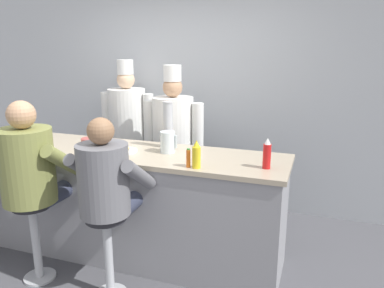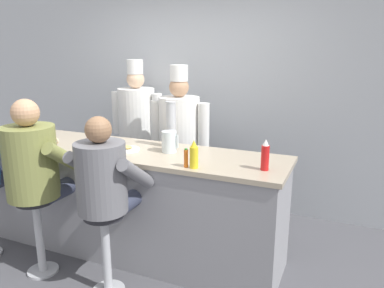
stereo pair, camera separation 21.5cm
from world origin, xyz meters
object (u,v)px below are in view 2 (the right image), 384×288
water_pitcher_clear (169,142)px  diner_seated_grey (104,182)px  hot_sauce_bottle_orange (186,158)px  cook_in_whites_far (179,139)px  coffee_mug_tan (51,141)px  mustard_bottle_yellow (194,155)px  breakfast_plate (127,149)px  cereal_bowl (95,139)px  ketchup_bottle_red (265,156)px  cook_in_whites_near (137,126)px  cup_stack_steel (171,124)px  diner_seated_olive (35,166)px

water_pitcher_clear → diner_seated_grey: (-0.22, -0.66, -0.19)m
hot_sauce_bottle_orange → cook_in_whites_far: (-0.55, 1.04, -0.14)m
coffee_mug_tan → diner_seated_grey: diner_seated_grey is taller
mustard_bottle_yellow → diner_seated_grey: (-0.59, -0.33, -0.19)m
breakfast_plate → coffee_mug_tan: bearing=-171.8°
water_pitcher_clear → cereal_bowl: 0.82m
coffee_mug_tan → diner_seated_grey: (0.91, -0.44, -0.13)m
ketchup_bottle_red → hot_sauce_bottle_orange: (-0.57, -0.17, -0.04)m
diner_seated_grey → cereal_bowl: bearing=131.6°
hot_sauce_bottle_orange → diner_seated_grey: bearing=-148.5°
cook_in_whites_far → hot_sauce_bottle_orange: bearing=-62.2°
mustard_bottle_yellow → hot_sauce_bottle_orange: 0.07m
ketchup_bottle_red → cereal_bowl: ketchup_bottle_red is taller
cook_in_whites_near → cup_stack_steel: bearing=-44.0°
breakfast_plate → cook_in_whites_far: (0.13, 0.82, -0.08)m
mustard_bottle_yellow → diner_seated_grey: 0.71m
hot_sauce_bottle_orange → diner_seated_grey: (-0.53, -0.33, -0.16)m
water_pitcher_clear → coffee_mug_tan: (-1.14, -0.22, -0.05)m
hot_sauce_bottle_orange → breakfast_plate: 0.72m
mustard_bottle_yellow → cook_in_whites_far: bearing=120.6°
diner_seated_olive → diner_seated_grey: bearing=-0.4°
water_pitcher_clear → cereal_bowl: (-0.82, 0.02, -0.06)m
breakfast_plate → diner_seated_olive: bearing=-135.0°
ketchup_bottle_red → mustard_bottle_yellow: (-0.51, -0.17, -0.01)m
water_pitcher_clear → coffee_mug_tan: 1.16m
diner_seated_olive → cook_in_whites_near: 1.69m
breakfast_plate → cook_in_whites_near: size_ratio=0.13×
coffee_mug_tan → diner_seated_olive: bearing=-63.0°
mustard_bottle_yellow → cereal_bowl: mustard_bottle_yellow is taller
ketchup_bottle_red → cook_in_whites_near: cook_in_whites_near is taller
water_pitcher_clear → cook_in_whites_near: size_ratio=0.11×
cook_in_whites_far → cup_stack_steel: bearing=-72.1°
cereal_bowl → diner_seated_olive: size_ratio=0.10×
breakfast_plate → cook_in_whites_near: bearing=117.5°
cup_stack_steel → diner_seated_grey: cup_stack_steel is taller
breakfast_plate → diner_seated_grey: size_ratio=0.16×
ketchup_bottle_red → cup_stack_steel: 1.00m
diner_seated_olive → cup_stack_steel: bearing=43.8°
hot_sauce_bottle_orange → diner_seated_olive: diner_seated_olive is taller
coffee_mug_tan → diner_seated_grey: bearing=-25.6°
water_pitcher_clear → diner_seated_olive: 1.13m
ketchup_bottle_red → cook_in_whites_far: size_ratio=0.14×
cereal_bowl → cook_in_whites_far: cook_in_whites_far is taller
breakfast_plate → cook_in_whites_near: cook_in_whites_near is taller
water_pitcher_clear → cup_stack_steel: bearing=111.1°
hot_sauce_bottle_orange → coffee_mug_tan: 1.45m
diner_seated_olive → coffee_mug_tan: bearing=117.0°
water_pitcher_clear → cereal_bowl: bearing=178.6°
hot_sauce_bottle_orange → cereal_bowl: bearing=162.8°
breakfast_plate → cook_in_whites_near: 1.30m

